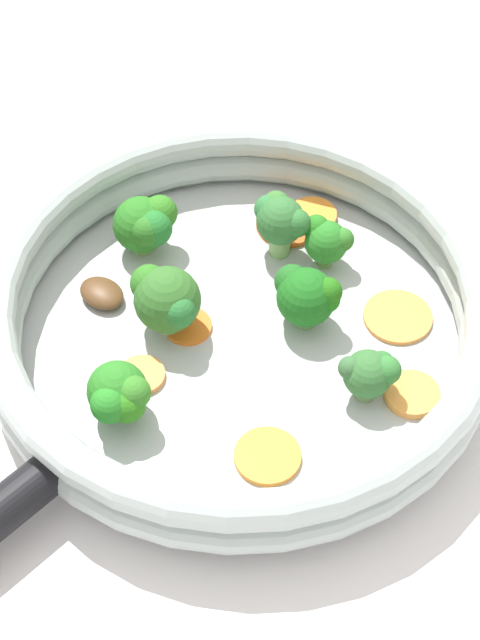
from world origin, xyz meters
name	(u,v)px	position (x,y,z in m)	size (l,w,h in m)	color
ground_plane	(240,347)	(0.00, 0.00, 0.00)	(4.00, 4.00, 0.00)	white
skillet	(240,341)	(0.00, 0.00, 0.01)	(0.32, 0.32, 0.01)	#B2B5B7
skillet_rim_wall	(240,311)	(0.00, 0.00, 0.04)	(0.34, 0.34, 0.05)	#AFBCBB
skillet_rivet_left	(41,439)	(0.14, -0.05, 0.02)	(0.01, 0.01, 0.01)	#B0B4B5
skillet_rivet_right	(101,494)	(0.15, 0.01, 0.02)	(0.01, 0.01, 0.01)	#B4B2BB
carrot_slice_0	(313,216)	(-0.12, -0.02, 0.02)	(0.04, 0.04, 0.01)	orange
carrot_slice_1	(412,394)	(-0.02, 0.12, 0.02)	(0.04, 0.04, 0.01)	#F59842
carrot_slice_2	(268,456)	(0.07, 0.07, 0.02)	(0.04, 0.04, 0.00)	orange
carrot_slice_3	(398,317)	(-0.08, 0.08, 0.02)	(0.05, 0.05, 0.00)	#F19240
carrot_slice_4	(188,326)	(0.02, -0.03, 0.02)	(0.03, 0.03, 0.00)	orange
carrot_slice_5	(141,375)	(0.07, -0.03, 0.02)	(0.03, 0.03, 0.00)	#F98F41
carrot_slice_6	(288,223)	(-0.11, -0.03, 0.02)	(0.05, 0.05, 0.00)	orange
broccoli_floret_0	(119,395)	(0.10, -0.02, 0.04)	(0.04, 0.04, 0.04)	#769854
broccoli_floret_1	(280,219)	(-0.08, -0.02, 0.05)	(0.04, 0.04, 0.05)	#85B166
broccoli_floret_2	(307,295)	(-0.04, 0.03, 0.04)	(0.04, 0.05, 0.05)	#5B894C
broccoli_floret_3	(146,225)	(-0.02, -0.10, 0.04)	(0.04, 0.05, 0.04)	#86AC5E
broccoli_floret_4	(166,299)	(0.03, -0.04, 0.04)	(0.05, 0.05, 0.05)	#8AA46B
broccoli_floret_5	(370,373)	(-0.01, 0.10, 0.04)	(0.03, 0.04, 0.04)	#688850
broccoli_floret_6	(326,239)	(-0.09, 0.01, 0.04)	(0.03, 0.04, 0.04)	#638E42
mushroom_piece_0	(102,293)	(0.03, -0.10, 0.02)	(0.03, 0.03, 0.01)	brown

